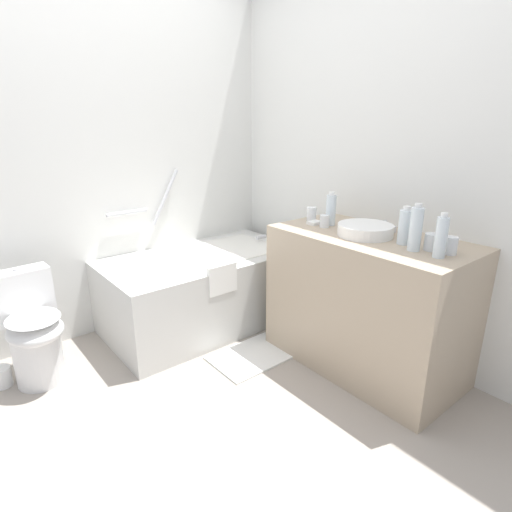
% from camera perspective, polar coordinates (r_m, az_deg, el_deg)
% --- Properties ---
extents(ground_plane, '(3.83, 3.83, 0.00)m').
position_cam_1_polar(ground_plane, '(2.35, -7.57, -21.77)').
color(ground_plane, '#9E9389').
extents(wall_back_tiled, '(3.23, 0.10, 2.51)m').
position_cam_1_polar(wall_back_tiled, '(3.10, -22.65, 12.23)').
color(wall_back_tiled, silver).
rests_on(wall_back_tiled, ground_plane).
extents(wall_right_mirror, '(0.10, 3.08, 2.51)m').
position_cam_1_polar(wall_right_mirror, '(2.84, 17.73, 12.34)').
color(wall_right_mirror, silver).
rests_on(wall_right_mirror, ground_plane).
extents(bathtub, '(1.45, 0.80, 1.15)m').
position_cam_1_polar(bathtub, '(3.17, -7.22, -4.27)').
color(bathtub, silver).
rests_on(bathtub, ground_plane).
extents(toilet, '(0.35, 0.47, 0.68)m').
position_cam_1_polar(toilet, '(2.80, -28.49, -9.15)').
color(toilet, white).
rests_on(toilet, ground_plane).
extents(vanity_counter, '(0.62, 1.18, 0.86)m').
position_cam_1_polar(vanity_counter, '(2.66, 14.90, -6.22)').
color(vanity_counter, tan).
rests_on(vanity_counter, ground_plane).
extents(sink_basin, '(0.32, 0.32, 0.07)m').
position_cam_1_polar(sink_basin, '(2.51, 14.85, 3.49)').
color(sink_basin, white).
rests_on(sink_basin, vanity_counter).
extents(sink_faucet, '(0.13, 0.15, 0.07)m').
position_cam_1_polar(sink_faucet, '(2.66, 17.24, 4.03)').
color(sink_faucet, silver).
rests_on(sink_faucet, vanity_counter).
extents(water_bottle_0, '(0.06, 0.06, 0.22)m').
position_cam_1_polar(water_bottle_0, '(2.21, 24.19, 2.41)').
color(water_bottle_0, silver).
rests_on(water_bottle_0, vanity_counter).
extents(water_bottle_1, '(0.06, 0.06, 0.21)m').
position_cam_1_polar(water_bottle_1, '(2.71, 10.30, 6.31)').
color(water_bottle_1, silver).
rests_on(water_bottle_1, vanity_counter).
extents(water_bottle_2, '(0.07, 0.07, 0.21)m').
position_cam_1_polar(water_bottle_2, '(2.38, 19.86, 3.84)').
color(water_bottle_2, silver).
rests_on(water_bottle_2, vanity_counter).
extents(water_bottle_3, '(0.06, 0.06, 0.25)m').
position_cam_1_polar(water_bottle_3, '(2.28, 21.19, 3.53)').
color(water_bottle_3, silver).
rests_on(water_bottle_3, vanity_counter).
extents(drinking_glass_0, '(0.06, 0.06, 0.09)m').
position_cam_1_polar(drinking_glass_0, '(2.81, 7.68, 5.75)').
color(drinking_glass_0, white).
rests_on(drinking_glass_0, vanity_counter).
extents(drinking_glass_1, '(0.06, 0.06, 0.08)m').
position_cam_1_polar(drinking_glass_1, '(2.66, 9.45, 4.77)').
color(drinking_glass_1, white).
rests_on(drinking_glass_1, vanity_counter).
extents(drinking_glass_2, '(0.07, 0.07, 0.09)m').
position_cam_1_polar(drinking_glass_2, '(2.30, 25.29, 1.31)').
color(drinking_glass_2, white).
rests_on(drinking_glass_2, vanity_counter).
extents(drinking_glass_3, '(0.07, 0.07, 0.09)m').
position_cam_1_polar(drinking_glass_3, '(2.33, 23.09, 1.78)').
color(drinking_glass_3, white).
rests_on(drinking_glass_3, vanity_counter).
extents(soap_dish, '(0.09, 0.06, 0.02)m').
position_cam_1_polar(soap_dish, '(2.73, 8.08, 4.58)').
color(soap_dish, white).
rests_on(soap_dish, vanity_counter).
extents(bath_mat, '(0.61, 0.37, 0.01)m').
position_cam_1_polar(bath_mat, '(2.86, 0.09, -13.39)').
color(bath_mat, white).
rests_on(bath_mat, ground_plane).
extents(toilet_paper_roll, '(0.11, 0.11, 0.12)m').
position_cam_1_polar(toilet_paper_roll, '(2.96, -31.71, -14.03)').
color(toilet_paper_roll, white).
rests_on(toilet_paper_roll, ground_plane).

